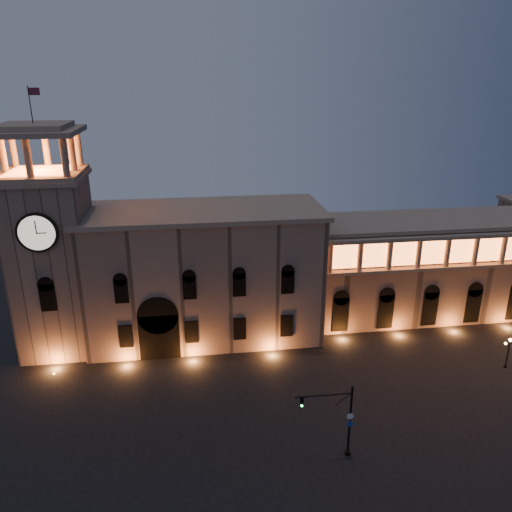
% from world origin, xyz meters
% --- Properties ---
extents(ground, '(160.00, 160.00, 0.00)m').
position_xyz_m(ground, '(0.00, 0.00, 0.00)').
color(ground, black).
rests_on(ground, ground).
extents(government_building, '(30.80, 12.80, 17.60)m').
position_xyz_m(government_building, '(-2.08, 21.93, 8.77)').
color(government_building, '#886959').
rests_on(government_building, ground).
extents(clock_tower, '(9.80, 9.80, 32.40)m').
position_xyz_m(clock_tower, '(-20.50, 20.98, 12.50)').
color(clock_tower, '#886959').
rests_on(clock_tower, ground).
extents(colonnade_wing, '(40.60, 11.50, 14.50)m').
position_xyz_m(colonnade_wing, '(32.00, 23.92, 7.33)').
color(colonnade_wing, '#826453').
rests_on(colonnade_wing, ground).
extents(traffic_light, '(5.51, 0.58, 7.56)m').
position_xyz_m(traffic_light, '(9.15, -3.38, 3.97)').
color(traffic_light, black).
rests_on(traffic_light, ground).
extents(street_lamp_near, '(1.35, 0.51, 3.97)m').
position_xyz_m(street_lamp_near, '(33.67, 8.24, 2.37)').
color(street_lamp_near, black).
rests_on(street_lamp_near, ground).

